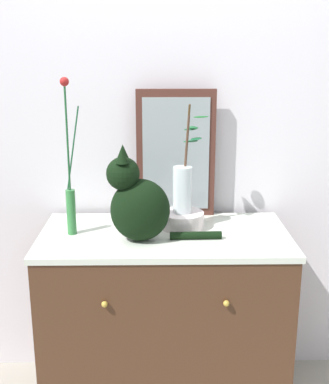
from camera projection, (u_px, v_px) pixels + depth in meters
wall_back at (163, 110)px, 2.33m from camera, size 4.40×0.08×2.60m
sideboard at (165, 321)px, 2.25m from camera, size 1.04×0.55×0.83m
mirror_leaning at (176, 154)px, 2.29m from camera, size 0.35×0.03×0.58m
cat_sitting at (138, 203)px, 2.01m from camera, size 0.46×0.18×0.39m
vase_slim_green at (70, 189)px, 2.07m from camera, size 0.07×0.04×0.64m
bowl_porcelain at (182, 220)px, 2.19m from camera, size 0.19×0.19×0.07m
vase_glass_clear at (183, 185)px, 2.15m from camera, size 0.16×0.11×0.46m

